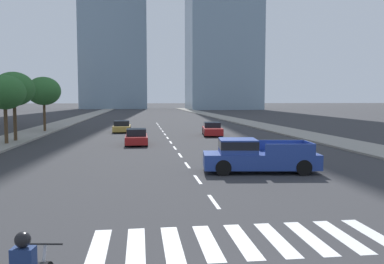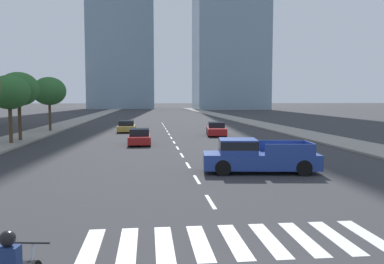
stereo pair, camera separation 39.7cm
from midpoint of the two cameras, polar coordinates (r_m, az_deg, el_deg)
name	(u,v)px [view 2 (the right image)]	position (r m, az deg, el deg)	size (l,w,h in m)	color
sidewalk_east	(322,138)	(39.22, 18.25, -0.79)	(4.00, 260.00, 0.15)	gray
sidewalk_west	(10,141)	(37.50, -24.11, -1.20)	(4.00, 260.00, 0.15)	gray
crosswalk_near	(235,241)	(10.72, 7.15, -15.08)	(7.65, 2.63, 0.01)	silver
lane_divider_center	(171,138)	(38.06, -2.66, -0.83)	(0.14, 50.00, 0.01)	silver
pickup_truck	(255,156)	(20.20, 9.46, -3.41)	(5.84, 2.62, 1.67)	navy
sedan_red_0	(216,129)	(40.59, 3.73, 0.37)	(2.29, 4.86, 1.33)	maroon
sedan_red_1	(140,137)	(32.58, -7.10, -0.74)	(1.78, 4.23, 1.29)	maroon
sedan_gold_2	(127,127)	(45.58, -9.03, 0.74)	(1.98, 4.74, 1.27)	#B28E38
street_tree_third	(9,92)	(35.00, -24.18, 5.13)	(3.19, 3.19, 5.40)	#4C3823
street_tree_fourth	(19,89)	(37.25, -23.08, 5.60)	(3.39, 3.39, 5.80)	#4C3823
street_tree_fifth	(49,91)	(47.55, -19.37, 5.48)	(3.68, 3.68, 5.97)	#4C3823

